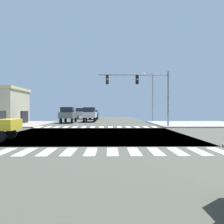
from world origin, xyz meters
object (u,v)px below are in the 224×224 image
at_px(sedan_farside_1, 94,114).
at_px(pickup_outer_4, 68,114).
at_px(pickup_crossing_2, 90,114).
at_px(suv_inner_2, 81,113).
at_px(street_lamp, 151,92).
at_px(traffic_signal_mast, 141,85).

xyz_separation_m(sedan_farside_1, pickup_outer_4, (-3.00, -11.25, 0.17)).
xyz_separation_m(pickup_crossing_2, pickup_outer_4, (-3.00, -2.55, 0.00)).
xyz_separation_m(sedan_farside_1, pickup_crossing_2, (0.00, -8.71, 0.17)).
bearing_deg(sedan_farside_1, suv_inner_2, -45.01).
distance_m(street_lamp, sedan_farside_1, 13.76).
distance_m(pickup_crossing_2, pickup_outer_4, 3.93).
bearing_deg(pickup_outer_4, sedan_farside_1, -104.93).
relative_size(traffic_signal_mast, pickup_crossing_2, 1.57).
xyz_separation_m(traffic_signal_mast, pickup_outer_4, (-9.69, 8.01, -3.43)).
relative_size(pickup_crossing_2, suv_inner_2, 1.11).
relative_size(street_lamp, sedan_farside_1, 1.85).
bearing_deg(street_lamp, suv_inner_2, 137.41).
height_order(pickup_crossing_2, pickup_outer_4, same).
bearing_deg(suv_inner_2, street_lamp, 137.41).
height_order(street_lamp, pickup_outer_4, street_lamp).
distance_m(traffic_signal_mast, pickup_outer_4, 13.03).
height_order(traffic_signal_mast, pickup_outer_4, traffic_signal_mast).
bearing_deg(traffic_signal_mast, pickup_crossing_2, 122.38).
height_order(traffic_signal_mast, pickup_crossing_2, traffic_signal_mast).
height_order(pickup_outer_4, suv_inner_2, pickup_outer_4).
bearing_deg(sedan_farside_1, pickup_outer_4, 75.07).
relative_size(traffic_signal_mast, street_lamp, 1.01).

